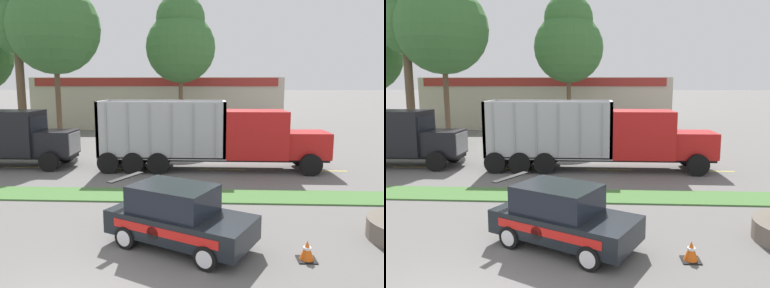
# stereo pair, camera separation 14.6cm
# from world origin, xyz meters

# --- Properties ---
(grass_verge) EXTENTS (120.00, 1.85, 0.06)m
(grass_verge) POSITION_xyz_m (0.00, 8.30, 0.03)
(grass_verge) COLOR #477538
(grass_verge) RESTS_ON ground_plane
(centre_line_3) EXTENTS (2.40, 0.14, 0.01)m
(centre_line_3) POSITION_xyz_m (-7.31, 13.23, 0.00)
(centre_line_3) COLOR yellow
(centre_line_3) RESTS_ON ground_plane
(centre_line_4) EXTENTS (2.40, 0.14, 0.01)m
(centre_line_4) POSITION_xyz_m (-1.91, 13.23, 0.00)
(centre_line_4) COLOR yellow
(centre_line_4) RESTS_ON ground_plane
(centre_line_5) EXTENTS (2.40, 0.14, 0.01)m
(centre_line_5) POSITION_xyz_m (3.49, 13.23, 0.00)
(centre_line_5) COLOR yellow
(centre_line_5) RESTS_ON ground_plane
(centre_line_6) EXTENTS (2.40, 0.14, 0.01)m
(centre_line_6) POSITION_xyz_m (8.89, 13.23, 0.00)
(centre_line_6) COLOR yellow
(centre_line_6) RESTS_ON ground_plane
(dump_truck_lead) EXTENTS (12.04, 2.72, 3.68)m
(dump_truck_lead) POSITION_xyz_m (3.94, 13.30, 1.69)
(dump_truck_lead) COLOR black
(dump_truck_lead) RESTS_ON ground_plane
(rally_car) EXTENTS (4.47, 3.50, 1.78)m
(rally_car) POSITION_xyz_m (1.96, 3.59, 0.88)
(rally_car) COLOR black
(rally_car) RESTS_ON ground_plane
(traffic_cone) EXTENTS (0.49, 0.49, 0.53)m
(traffic_cone) POSITION_xyz_m (5.38, 2.85, 0.26)
(traffic_cone) COLOR black
(traffic_cone) RESTS_ON ground_plane
(store_building_backdrop) EXTENTS (25.05, 12.10, 5.20)m
(store_building_backdrop) POSITION_xyz_m (-2.61, 36.15, 2.60)
(store_building_backdrop) COLOR #BCB29E
(store_building_backdrop) RESTS_ON ground_plane
(tree_behind_centre) EXTENTS (6.72, 6.72, 13.67)m
(tree_behind_centre) POSITION_xyz_m (-8.75, 21.66, 9.30)
(tree_behind_centre) COLOR brown
(tree_behind_centre) RESTS_ON ground_plane
(tree_behind_right) EXTENTS (4.03, 4.03, 11.87)m
(tree_behind_right) POSITION_xyz_m (-11.82, 22.08, 9.08)
(tree_behind_right) COLOR brown
(tree_behind_right) RESTS_ON ground_plane
(tree_behind_far_right) EXTENTS (5.99, 5.99, 12.14)m
(tree_behind_far_right) POSITION_xyz_m (0.22, 26.55, 8.25)
(tree_behind_far_right) COLOR brown
(tree_behind_far_right) RESTS_ON ground_plane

